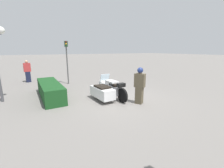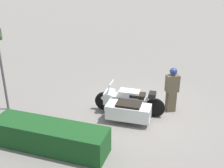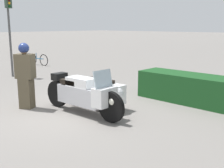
# 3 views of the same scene
# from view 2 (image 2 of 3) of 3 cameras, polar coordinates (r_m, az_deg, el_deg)

# --- Properties ---
(ground_plane) EXTENTS (160.00, 160.00, 0.00)m
(ground_plane) POSITION_cam_2_polar(r_m,az_deg,el_deg) (10.76, 6.42, -5.63)
(ground_plane) COLOR slate
(police_motorcycle) EXTENTS (2.65, 1.27, 1.18)m
(police_motorcycle) POSITION_cam_2_polar(r_m,az_deg,el_deg) (10.12, 2.91, -4.40)
(police_motorcycle) COLOR black
(police_motorcycle) RESTS_ON ground
(officer_rider) EXTENTS (0.55, 0.48, 1.73)m
(officer_rider) POSITION_cam_2_polar(r_m,az_deg,el_deg) (10.61, 12.08, -0.92)
(officer_rider) COLOR brown
(officer_rider) RESTS_ON ground
(hedge_bush_curbside) EXTENTS (3.59, 0.95, 0.80)m
(hedge_bush_curbside) POSITION_cam_2_polar(r_m,az_deg,el_deg) (8.77, -12.55, -10.36)
(hedge_bush_curbside) COLOR #19471E
(hedge_bush_curbside) RESTS_ON ground
(traffic_light_near) EXTENTS (0.22, 0.28, 3.12)m
(traffic_light_near) POSITION_cam_2_polar(r_m,az_deg,el_deg) (10.81, -21.69, 4.95)
(traffic_light_near) COLOR #4C4C4C
(traffic_light_near) RESTS_ON ground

